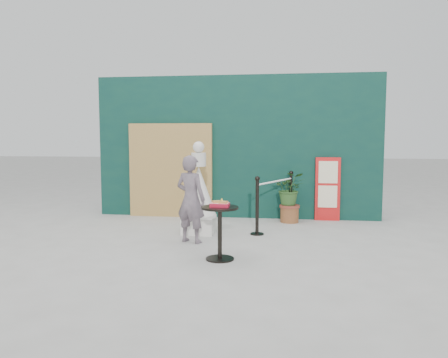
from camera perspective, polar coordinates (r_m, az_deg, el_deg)
The scene contains 10 objects.
ground at distance 6.44m, azimuth -1.50°, elevation -9.92°, with size 60.00×60.00×0.00m, color #ADAAA5.
back_wall at distance 9.33m, azimuth 1.66°, elevation 4.20°, with size 6.00×0.30×3.00m, color #0A2D29.
bamboo_fence at distance 9.41m, azimuth -7.00°, elevation 1.12°, with size 1.80×0.08×2.00m, color tan.
woman at distance 7.09m, azimuth -4.37°, elevation -2.63°, with size 0.52×0.34×1.42m, color slate.
menu_board at distance 9.18m, azimuth 13.38°, elevation -1.29°, with size 0.50×0.07×1.30m.
statue at distance 7.76m, azimuth -3.31°, elevation -2.24°, with size 0.64×0.64×1.64m.
cafe_table at distance 6.11m, azimuth -0.55°, elevation -5.96°, with size 0.52×0.52×0.75m.
food_basket at distance 6.06m, azimuth -0.53°, elevation -3.28°, with size 0.26×0.19×0.11m.
planter at distance 8.84m, azimuth 8.59°, elevation -1.85°, with size 0.60×0.52×1.02m.
stanchion_barrier at distance 8.32m, azimuth 6.70°, elevation -2.95°, with size 0.84×1.54×1.03m.
Camera 1 is at (1.02, -6.12, 1.71)m, focal length 35.00 mm.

